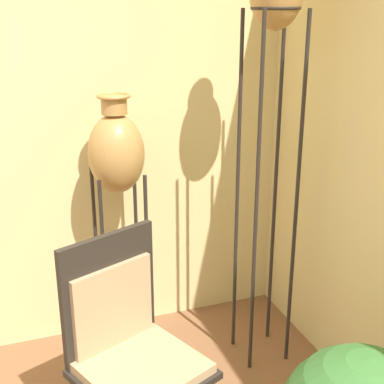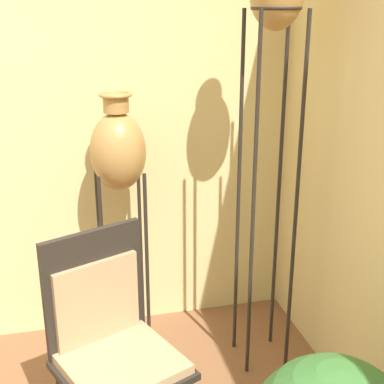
% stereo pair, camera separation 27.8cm
% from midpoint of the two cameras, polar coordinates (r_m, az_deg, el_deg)
% --- Properties ---
extents(vase_stand_tall, '(0.26, 0.26, 2.21)m').
position_cam_midpoint_polar(vase_stand_tall, '(2.61, 5.75, 18.63)').
color(vase_stand_tall, '#28231E').
rests_on(vase_stand_tall, ground_plane).
extents(vase_stand_medium, '(0.29, 0.29, 1.48)m').
position_cam_midpoint_polar(vase_stand_medium, '(2.78, -10.91, 3.66)').
color(vase_stand_medium, '#28231E').
rests_on(vase_stand_medium, ground_plane).
extents(chair, '(0.61, 0.60, 1.03)m').
position_cam_midpoint_polar(chair, '(2.30, -10.31, -15.59)').
color(chair, '#28231E').
rests_on(chair, ground_plane).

